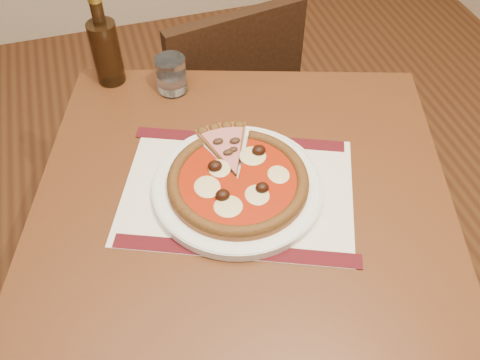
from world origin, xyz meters
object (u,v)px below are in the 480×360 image
pizza (238,180)px  bottle (106,50)px  table (243,229)px  chair_far (223,103)px  plate (238,187)px  water_glass (171,75)px

pizza → bottle: (-0.19, 0.42, 0.05)m
table → chair_far: size_ratio=1.21×
table → plate: bearing=101.7°
chair_far → water_glass: (-0.18, -0.24, 0.32)m
chair_far → bottle: bottle is taller
water_glass → table: bearing=-80.5°
table → pizza: pizza is taller
water_glass → bottle: bearing=149.4°
chair_far → plate: (-0.12, -0.59, 0.29)m
table → plate: 0.11m
table → plate: (-0.00, 0.02, 0.11)m
chair_far → water_glass: water_glass is taller
chair_far → plate: bearing=67.8°
plate → bottle: size_ratio=1.52×
chair_far → pizza: size_ratio=3.06×
pizza → water_glass: 0.35m
plate → water_glass: (-0.06, 0.34, 0.03)m
table → plate: size_ratio=3.05×
table → water_glass: bearing=99.5°
water_glass → bottle: 0.16m
chair_far → water_glass: 0.44m
plate → table: bearing=-78.3°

